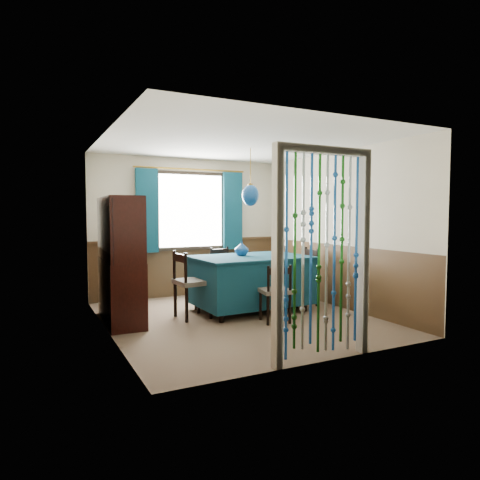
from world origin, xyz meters
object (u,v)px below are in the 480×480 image
chair_near (276,291)px  sideboard (120,279)px  dining_table (250,279)px  bowl_shelf (128,236)px  chair_left (191,283)px  pendant_lamp (250,195)px  vase_sideboard (121,251)px  chair_right (303,275)px  chair_far (226,273)px  vase_table (242,249)px

chair_near → sideboard: (-1.91, 1.00, 0.17)m
dining_table → bowl_shelf: size_ratio=7.72×
dining_table → bowl_shelf: 2.02m
chair_left → dining_table: bearing=87.6°
pendant_lamp → vase_sideboard: 2.09m
vase_sideboard → chair_right: bearing=-8.6°
chair_far → chair_left: chair_left is taller
pendant_lamp → vase_table: bearing=120.4°
sideboard → vase_sideboard: bearing=76.2°
chair_right → dining_table: bearing=94.2°
chair_near → chair_far: size_ratio=0.87×
chair_left → pendant_lamp: 1.62m
chair_left → sideboard: sideboard is taller
chair_near → chair_far: chair_far is taller
sideboard → vase_sideboard: 0.43m
vase_sideboard → chair_left: bearing=-27.4°
chair_left → vase_table: 1.03m
dining_table → chair_right: (0.98, -0.02, 0.01)m
vase_table → vase_sideboard: 1.82m
chair_far → pendant_lamp: bearing=75.9°
chair_far → chair_left: (-0.93, -0.81, 0.02)m
vase_table → vase_sideboard: size_ratio=1.00×
chair_left → sideboard: 0.98m
dining_table → vase_sideboard: bearing=165.5°
chair_far → bowl_shelf: bowl_shelf is taller
pendant_lamp → bowl_shelf: size_ratio=3.78×
chair_far → vase_table: bearing=69.6°
chair_left → vase_sideboard: bearing=-122.4°
chair_right → sideboard: bearing=90.9°
chair_near → chair_left: 1.23m
dining_table → chair_near: bearing=-94.0°
chair_left → bowl_shelf: size_ratio=4.16×
dining_table → chair_left: 0.99m
vase_table → dining_table: bearing=-59.6°
bowl_shelf → chair_near: bearing=-20.6°
chair_right → sideboard: 2.93m
chair_far → bowl_shelf: size_ratio=3.98×
sideboard → vase_table: (1.86, -0.06, 0.35)m
chair_right → pendant_lamp: bearing=94.2°
chair_far → pendant_lamp: size_ratio=1.05×
pendant_lamp → vase_sideboard: bearing=167.5°
chair_far → vase_sideboard: size_ratio=4.48×
sideboard → bowl_shelf: size_ratio=7.45×
dining_table → chair_right: 0.98m
chair_left → chair_right: bearing=85.9°
pendant_lamp → chair_near: bearing=-91.9°
vase_sideboard → pendant_lamp: bearing=-12.5°
chair_far → sideboard: size_ratio=0.53×
chair_near → vase_sideboard: vase_sideboard is taller
chair_far → vase_table: size_ratio=4.47×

